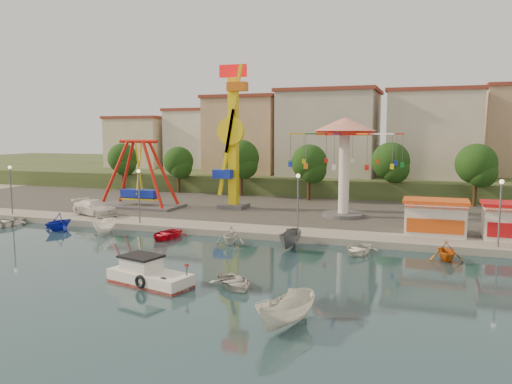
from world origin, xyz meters
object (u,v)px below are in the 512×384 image
at_px(wave_swinger, 345,144).
at_px(van, 95,208).
at_px(pirate_ship_ride, 139,175).
at_px(skiff, 286,312).
at_px(kamikaze_tower, 233,140).
at_px(cabin_motorboat, 148,276).
at_px(rowboat_a, 234,282).

bearing_deg(wave_swinger, van, -162.68).
xyz_separation_m(pirate_ship_ride, skiff, (26.12, -28.50, -3.57)).
xyz_separation_m(kamikaze_tower, van, (-12.25, -9.40, -7.17)).
distance_m(cabin_motorboat, rowboat_a, 5.46).
distance_m(cabin_motorboat, van, 24.85).
relative_size(pirate_ship_ride, cabin_motorboat, 1.69).
bearing_deg(kamikaze_tower, rowboat_a, -68.22).
distance_m(wave_swinger, van, 27.33).
height_order(kamikaze_tower, van, kamikaze_tower).
bearing_deg(pirate_ship_ride, skiff, -47.50).
relative_size(kamikaze_tower, rowboat_a, 4.77).
height_order(pirate_ship_ride, cabin_motorboat, pirate_ship_ride).
relative_size(kamikaze_tower, wave_swinger, 1.42).
bearing_deg(van, pirate_ship_ride, 7.90).
height_order(cabin_motorboat, van, van).
relative_size(pirate_ship_ride, wave_swinger, 0.86).
bearing_deg(skiff, van, 161.23).
xyz_separation_m(wave_swinger, skiff, (2.12, -29.61, -7.37)).
distance_m(wave_swinger, rowboat_a, 25.88).
bearing_deg(van, skiff, -109.83).
bearing_deg(cabin_motorboat, van, 148.43).
bearing_deg(pirate_ship_ride, wave_swinger, 2.63).
distance_m(kamikaze_tower, skiff, 35.48).
distance_m(kamikaze_tower, wave_swinger, 13.13).
xyz_separation_m(wave_swinger, van, (-25.28, -7.88, -6.76)).
bearing_deg(kamikaze_tower, pirate_ship_ride, -166.56).
xyz_separation_m(kamikaze_tower, wave_swinger, (13.03, -1.52, -0.41)).
xyz_separation_m(cabin_motorboat, rowboat_a, (5.33, 1.15, -0.16)).
distance_m(wave_swinger, cabin_motorboat, 27.95).
bearing_deg(skiff, cabin_motorboat, 178.31).
height_order(wave_swinger, skiff, wave_swinger).
xyz_separation_m(cabin_motorboat, van, (-17.32, 17.79, 0.91)).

